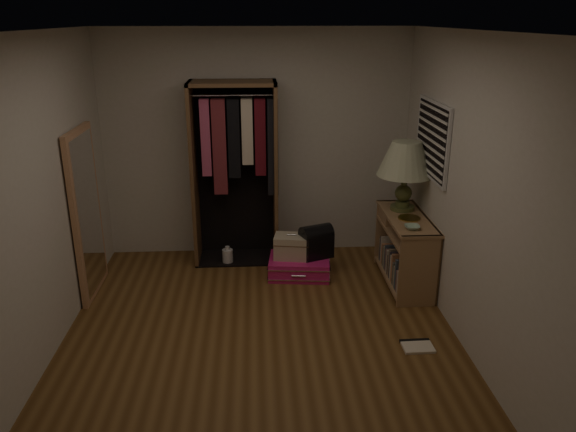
# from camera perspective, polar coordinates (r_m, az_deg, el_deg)

# --- Properties ---
(ground) EXTENTS (4.00, 4.00, 0.00)m
(ground) POSITION_cam_1_polar(r_m,az_deg,el_deg) (5.13, -2.78, -12.13)
(ground) COLOR brown
(ground) RESTS_ON ground
(room_walls) EXTENTS (3.52, 4.02, 2.60)m
(room_walls) POSITION_cam_1_polar(r_m,az_deg,el_deg) (4.57, -2.15, 4.39)
(room_walls) COLOR beige
(room_walls) RESTS_ON ground
(console_bookshelf) EXTENTS (0.42, 1.12, 0.75)m
(console_bookshelf) POSITION_cam_1_polar(r_m,az_deg,el_deg) (6.08, 11.66, -3.09)
(console_bookshelf) COLOR #926B47
(console_bookshelf) RESTS_ON ground
(open_wardrobe) EXTENTS (0.96, 0.50, 2.05)m
(open_wardrobe) POSITION_cam_1_polar(r_m,az_deg,el_deg) (6.31, -5.18, 5.95)
(open_wardrobe) COLOR brown
(open_wardrobe) RESTS_ON ground
(floor_mirror) EXTENTS (0.06, 0.80, 1.70)m
(floor_mirror) POSITION_cam_1_polar(r_m,az_deg,el_deg) (5.92, -19.77, 0.23)
(floor_mirror) COLOR tan
(floor_mirror) RESTS_ON ground
(pink_suitcase) EXTENTS (0.72, 0.55, 0.21)m
(pink_suitcase) POSITION_cam_1_polar(r_m,az_deg,el_deg) (6.19, 1.15, -5.15)
(pink_suitcase) COLOR #C91866
(pink_suitcase) RESTS_ON ground
(train_case) EXTENTS (0.42, 0.32, 0.27)m
(train_case) POSITION_cam_1_polar(r_m,az_deg,el_deg) (6.12, 0.38, -3.10)
(train_case) COLOR tan
(train_case) RESTS_ON pink_suitcase
(black_bag) EXTENTS (0.40, 0.33, 0.37)m
(black_bag) POSITION_cam_1_polar(r_m,az_deg,el_deg) (6.12, 2.87, -2.52)
(black_bag) COLOR black
(black_bag) RESTS_ON pink_suitcase
(table_lamp) EXTENTS (0.59, 0.59, 0.74)m
(table_lamp) POSITION_cam_1_polar(r_m,az_deg,el_deg) (5.97, 11.87, 5.56)
(table_lamp) COLOR #454D25
(table_lamp) RESTS_ON console_bookshelf
(brass_tray) EXTENTS (0.29, 0.29, 0.01)m
(brass_tray) POSITION_cam_1_polar(r_m,az_deg,el_deg) (5.86, 12.21, -0.20)
(brass_tray) COLOR olive
(brass_tray) RESTS_ON console_bookshelf
(ceramic_bowl) EXTENTS (0.16, 0.16, 0.04)m
(ceramic_bowl) POSITION_cam_1_polar(r_m,az_deg,el_deg) (5.57, 12.50, -1.12)
(ceramic_bowl) COLOR #99B89F
(ceramic_bowl) RESTS_ON console_bookshelf
(white_jug) EXTENTS (0.12, 0.12, 0.21)m
(white_jug) POSITION_cam_1_polar(r_m,az_deg,el_deg) (6.52, -6.15, -4.08)
(white_jug) COLOR silver
(white_jug) RESTS_ON ground
(floor_book) EXTENTS (0.27, 0.22, 0.02)m
(floor_book) POSITION_cam_1_polar(r_m,az_deg,el_deg) (5.11, 12.97, -12.70)
(floor_book) COLOR beige
(floor_book) RESTS_ON ground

